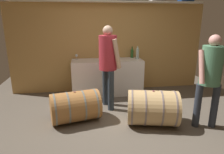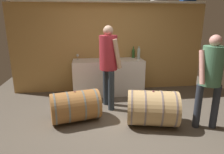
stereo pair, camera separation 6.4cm
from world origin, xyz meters
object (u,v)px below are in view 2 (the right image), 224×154
Objects in this scene: work_cabinet at (108,77)px; winemaker_pouring at (211,73)px; wine_bottle_clear at (139,53)px; wine_barrel_near at (75,106)px; visitor_tasting at (109,59)px; wine_glass at (78,56)px; wine_bottle_green at (133,53)px; wine_barrel_far at (152,108)px.

winemaker_pouring reaches higher than work_cabinet.
wine_bottle_clear is 0.33× the size of wine_barrel_near.
wine_barrel_near is 0.57× the size of visitor_tasting.
wine_bottle_clear is 2.39× the size of wine_glass.
winemaker_pouring is (0.70, -1.91, -0.04)m from wine_bottle_clear.
wine_bottle_green is at bearing 1.70° from wine_glass.
work_cabinet is 0.96m from wine_bottle_clear.
wine_bottle_green is 0.29× the size of wine_barrel_far.
wine_bottle_clear is at bearing -5.93° from wine_glass.
visitor_tasting is at bearing -56.72° from wine_glass.
wine_barrel_far is at bearing -2.54° from winemaker_pouring.
winemaker_pouring is at bearing 40.66° from visitor_tasting.
winemaker_pouring is at bearing -43.25° from wine_glass.
wine_bottle_green is at bearing 114.06° from wine_bottle_clear.
wine_glass is at bearing -161.35° from visitor_tasting.
work_cabinet reaches higher than wine_barrel_far.
winemaker_pouring is at bearing -1.04° from wine_barrel_far.
wine_barrel_far is 0.57× the size of visitor_tasting.
winemaker_pouring is (1.46, -1.89, 0.54)m from work_cabinet.
visitor_tasting is (0.66, -1.00, 0.09)m from wine_glass.
wine_glass is 1.67m from wine_barrel_near.
wine_glass is 2.37m from wine_barrel_far.
work_cabinet is 1.78m from wine_barrel_far.
work_cabinet is at bearing 47.95° from wine_barrel_near.
wine_barrel_far is (-0.08, -1.89, -0.68)m from wine_bottle_green.
wine_bottle_clear is 2.17m from wine_barrel_near.
wine_glass is (-1.50, 0.16, -0.06)m from wine_bottle_clear.
wine_bottle_clear is at bearing 1.86° from work_cabinet.
winemaker_pouring is (0.87, -0.22, 0.66)m from wine_barrel_far.
wine_glass is 0.14× the size of wine_barrel_near.
winemaker_pouring is (0.79, -2.11, -0.02)m from wine_bottle_green.
wine_glass is 1.20m from visitor_tasting.
wine_bottle_clear is (0.76, 0.02, 0.58)m from work_cabinet.
work_cabinet is 1.78× the size of wine_barrel_near.
wine_barrel_near is 1.39m from wine_barrel_far.
wine_bottle_green is 2.25m from winemaker_pouring.
wine_barrel_far is at bearing -92.56° from wine_bottle_green.
wine_barrel_far is at bearing 23.56° from visitor_tasting.
visitor_tasting is at bearing -125.93° from wine_bottle_green.
wine_bottle_green reaches higher than wine_barrel_far.
visitor_tasting is (-0.08, -0.82, 0.61)m from work_cabinet.
wine_glass is at bearing -31.86° from winemaker_pouring.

